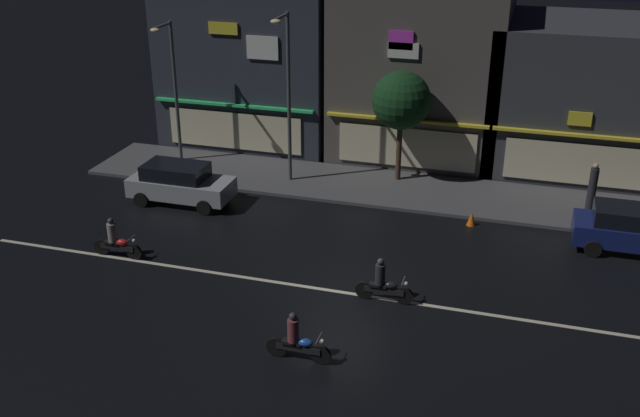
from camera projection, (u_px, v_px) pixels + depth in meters
ground_plane at (343, 293)px, 23.87m from camera, size 140.00×140.00×0.00m
lane_divider_stripe at (343, 292)px, 23.87m from camera, size 26.66×0.16×0.01m
sidewalk_far at (396, 189)px, 31.69m from camera, size 28.06×4.17×0.14m
storefront_left_block at (423, 64)px, 34.81m from camera, size 7.84×7.14×8.67m
storefront_center_block at (606, 97)px, 33.19m from camera, size 10.15×7.56×6.70m
storefront_right_block at (255, 55)px, 36.62m from camera, size 8.46×6.26×8.71m
streetlamp_west at (172, 81)px, 33.10m from camera, size 0.44×1.64×6.56m
streetlamp_mid at (287, 86)px, 30.62m from camera, size 0.44×1.64×7.36m
pedestrian_on_sidewalk at (592, 188)px, 29.24m from camera, size 0.34×0.34×1.99m
street_tree at (401, 101)px, 31.14m from camera, size 2.55×2.55×4.90m
parked_car_near_kerb at (634, 229)px, 26.24m from camera, size 4.30×1.98×1.67m
parked_car_trailing at (180, 183)px, 30.27m from camera, size 4.30×1.98×1.67m
motorcycle_lead at (383, 284)px, 23.15m from camera, size 1.90×0.60×1.52m
motorcycle_following at (297, 341)px, 20.27m from camera, size 1.90×0.60×1.52m
motorcycle_opposite_lane at (116, 241)px, 25.89m from camera, size 1.90×0.60×1.52m
traffic_cone at (471, 219)px, 28.44m from camera, size 0.36×0.36×0.55m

